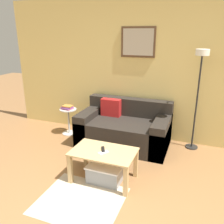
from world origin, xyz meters
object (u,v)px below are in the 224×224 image
storage_bin (106,173)px  remote_control (103,149)px  cell_phone (103,152)px  couch (124,129)px  coffee_table (104,157)px  side_table (69,119)px  book_stack (67,107)px  floor_lamp (199,80)px

storage_bin → remote_control: size_ratio=3.16×
cell_phone → remote_control: bearing=147.5°
couch → cell_phone: 1.22m
coffee_table → remote_control: bearing=123.4°
storage_bin → coffee_table: bearing=151.4°
remote_control → side_table: bearing=109.8°
couch → book_stack: (-1.19, 0.03, 0.26)m
floor_lamp → storage_bin: bearing=-128.7°
cell_phone → side_table: bearing=168.5°
couch → side_table: couch is taller
couch → storage_bin: couch is taller
side_table → book_stack: book_stack is taller
storage_bin → book_stack: book_stack is taller
couch → coffee_table: 1.17m
couch → remote_control: (0.07, -1.14, 0.16)m
coffee_table → floor_lamp: size_ratio=0.50×
coffee_table → side_table: side_table is taller
couch → floor_lamp: floor_lamp is taller
floor_lamp → couch: bearing=-173.7°
floor_lamp → cell_phone: floor_lamp is taller
couch → remote_control: couch is taller
side_table → cell_phone: 1.79m
book_stack → remote_control: 1.72m
couch → side_table: size_ratio=3.04×
storage_bin → cell_phone: bearing=-125.1°
side_table → remote_control: (1.25, -1.18, 0.14)m
floor_lamp → book_stack: floor_lamp is taller
storage_bin → side_table: side_table is taller
storage_bin → side_table: bearing=136.7°
remote_control → floor_lamp: bearing=22.4°
couch → floor_lamp: 1.51m
book_stack → floor_lamp: bearing=2.3°
coffee_table → remote_control: remote_control is taller
book_stack → side_table: bearing=40.0°
coffee_table → book_stack: (-1.27, 1.20, 0.20)m
couch → side_table: (-1.18, 0.04, 0.02)m
cell_phone → coffee_table: bearing=142.2°
remote_control → cell_phone: (0.03, -0.07, -0.01)m
couch → floor_lamp: (1.17, 0.13, 0.95)m
floor_lamp → cell_phone: (-1.07, -1.34, -0.80)m
couch → coffee_table: couch is taller
coffee_table → storage_bin: coffee_table is taller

